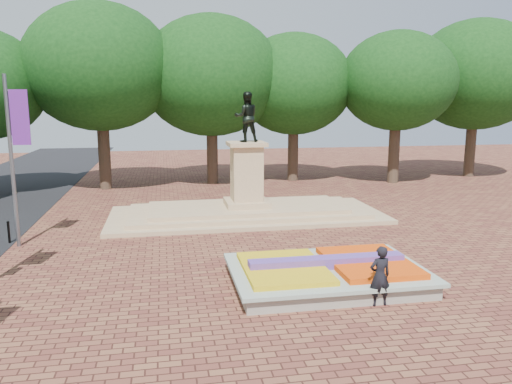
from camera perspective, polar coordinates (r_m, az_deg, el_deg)
The scene contains 5 objects.
ground at distance 18.46m, azimuth 3.07°, elevation -8.44°, with size 90.00×90.00×0.00m, color brown.
flower_bed at distance 16.79m, azimuth 8.16°, elevation -9.11°, with size 6.30×4.30×0.91m.
monument at distance 25.82m, azimuth -1.08°, elevation -0.95°, with size 14.00×6.00×6.40m.
tree_row_back at distance 35.58m, azimuth -0.03°, elevation 11.53°, with size 44.80×8.80×10.43m.
pedestrian at distance 15.22m, azimuth 13.97°, elevation -9.30°, with size 0.66×0.43×1.81m, color black.
Camera 1 is at (-4.15, -16.97, 5.95)m, focal length 35.00 mm.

